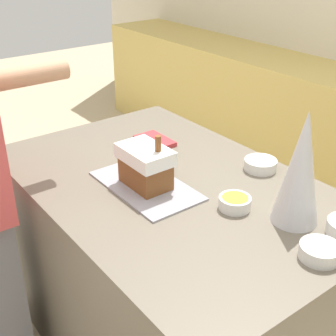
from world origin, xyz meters
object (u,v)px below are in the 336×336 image
Objects in this scene: gingerbread_house at (145,165)px; decorative_tree at (301,168)px; candy_bowl_beside_tree at (320,251)px; cookbook at (155,141)px; baking_tray at (146,186)px; candy_bowl_front_corner at (235,202)px; candy_bowl_far_right at (260,164)px.

gingerbread_house is 0.54× the size of decorative_tree.
candy_bowl_beside_tree reaches higher than cookbook.
decorative_tree is at bearing 28.65° from baking_tray.
candy_bowl_beside_tree is at bearing 14.08° from baking_tray.
cookbook is (-0.66, 0.11, -0.02)m from candy_bowl_front_corner.
cookbook is (-0.32, 0.28, 0.01)m from baking_tray.
candy_bowl_far_right reaches higher than baking_tray.
gingerbread_house is 0.43m from cookbook.
candy_bowl_front_corner is 0.61× the size of cookbook.
candy_bowl_front_corner is at bearing -62.76° from candy_bowl_far_right.
candy_bowl_far_right is at bearing 117.24° from candy_bowl_front_corner.
candy_bowl_front_corner is (0.33, 0.17, 0.02)m from baking_tray.
gingerbread_house reaches higher than cookbook.
gingerbread_house is at bearing 22.93° from baking_tray.
gingerbread_house is at bearing -40.35° from cookbook.
decorative_tree is 0.43m from candy_bowl_far_right.
decorative_tree is at bearing 150.59° from candy_bowl_beside_tree.
cookbook is (-0.32, 0.28, -0.08)m from gingerbread_house.
gingerbread_house is 1.16× the size of cookbook.
baking_tray is 0.62m from decorative_tree.
candy_bowl_far_right is at bearing 21.81° from cookbook.
candy_bowl_beside_tree is 0.67× the size of cookbook.
candy_bowl_far_right is at bearing 150.43° from candy_bowl_beside_tree.
baking_tray is 0.72m from candy_bowl_beside_tree.
gingerbread_house is 0.73m from candy_bowl_beside_tree.
candy_bowl_beside_tree is (0.70, 0.18, -0.07)m from gingerbread_house.
baking_tray is 3.35× the size of candy_bowl_far_right.
candy_bowl_far_right and candy_bowl_front_corner have the same top height.
decorative_tree reaches higher than baking_tray.
candy_bowl_beside_tree is (0.70, 0.18, 0.02)m from baking_tray.
decorative_tree is at bearing -29.66° from candy_bowl_far_right.
cookbook is at bearing 139.60° from baking_tray.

